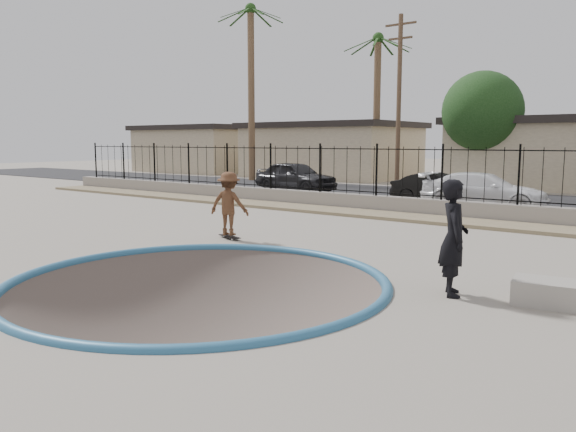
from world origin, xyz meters
The scene contains 21 objects.
ground centered at (0.00, 12.00, -1.10)m, with size 120.00×120.00×2.20m, color gray.
bowl_pit centered at (0.00, -1.00, 0.00)m, with size 6.84×6.84×1.80m, color #4C403A, non-canonical shape.
coping_ring centered at (0.00, -1.00, 0.00)m, with size 7.04×7.04×0.20m, color #295E85.
rock_strip centered at (0.00, 9.20, 0.06)m, with size 42.00×1.60×0.11m, color #938260.
retaining_wall centered at (0.00, 10.30, 0.30)m, with size 42.00×0.45×0.60m, color gray.
fence centered at (0.00, 10.30, 1.50)m, with size 40.00×0.04×1.80m.
street centered at (0.00, 17.00, 0.02)m, with size 90.00×8.00×0.04m, color black.
house_west_far centered at (-28.00, 26.50, 1.97)m, with size 10.60×8.60×3.90m.
house_west centered at (-15.00, 26.50, 1.97)m, with size 11.60×8.60×3.90m.
house_center centered at (0.00, 26.50, 1.97)m, with size 10.60×8.60×3.90m.
palm_left centered at (-17.00, 20.00, 7.95)m, with size 2.30×2.30×11.30m.
palm_mid centered at (-10.00, 24.00, 6.69)m, with size 2.30×2.30×9.30m.
utility_pole_left centered at (-6.00, 19.00, 4.70)m, with size 1.70×0.24×9.00m.
street_tree_left centered at (-3.00, 23.00, 4.19)m, with size 4.32×4.32×6.36m.
skater centered at (-2.80, 2.78, 0.84)m, with size 1.09×0.63×1.68m, color brown.
skateboard centered at (-2.80, 2.78, 0.06)m, with size 0.86×0.45×0.07m.
videographer centered at (4.00, 1.02, 0.98)m, with size 0.71×0.47×1.96m, color black.
concrete_ledge centered at (5.71, 1.42, 0.20)m, with size 1.60×0.70×0.40m, color gray.
car_a centered at (-9.70, 15.00, 0.81)m, with size 1.82×4.52×1.54m, color black.
car_b centered at (-1.63, 14.05, 0.66)m, with size 1.32×3.80×1.25m, color black.
car_c centered at (0.42, 13.40, 0.72)m, with size 1.91×4.69×1.36m, color white.
Camera 1 is at (7.41, -7.99, 2.58)m, focal length 35.00 mm.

